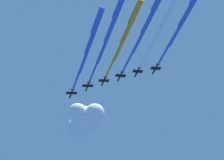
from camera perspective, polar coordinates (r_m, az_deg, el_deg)
The scene contains 7 objects.
jet_lead at distance 190.78m, azimuth -4.21°, elevation 7.48°, with size 67.82×41.04×4.47m.
jet_port_inner at distance 189.13m, azimuth -0.20°, elevation 10.11°, with size 73.09×44.10×4.52m.
jet_starboard_inner at distance 190.94m, azimuth 2.87°, elevation 9.37°, with size 63.80×37.39×4.56m.
jet_port_mid at distance 188.50m, azimuth 7.16°, elevation 11.51°, with size 69.41×40.12×4.51m.
jet_starboard_mid at distance 187.59m, azimuth 10.80°, elevation 12.45°, with size 68.57×40.46×4.52m.
jet_port_outer at distance 186.77m, azimuth 14.27°, elevation 12.39°, with size 64.28×38.38×4.56m.
cloud_puff at distance 266.72m, azimuth -5.36°, elevation -7.56°, with size 40.49×31.32×26.04m.
Camera 1 is at (80.62, -95.44, 48.41)m, focal length 47.17 mm.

